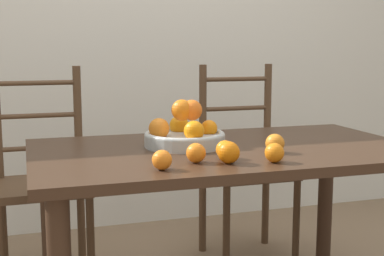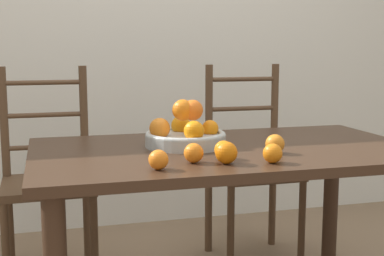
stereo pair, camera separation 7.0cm
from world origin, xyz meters
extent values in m
cube|color=silver|center=(0.00, 1.42, 1.30)|extent=(8.00, 0.06, 2.60)
cube|color=#382316|center=(0.00, 0.00, 0.72)|extent=(1.46, 0.83, 0.03)
cylinder|color=#382316|center=(-0.65, 0.34, 0.35)|extent=(0.07, 0.07, 0.71)
cylinder|color=#382316|center=(0.65, 0.34, 0.35)|extent=(0.07, 0.07, 0.71)
cylinder|color=#B2B7B2|center=(-0.14, 0.07, 0.76)|extent=(0.31, 0.31, 0.04)
torus|color=#B2B7B2|center=(-0.14, 0.07, 0.79)|extent=(0.31, 0.31, 0.02)
sphere|color=orange|center=(-0.04, 0.07, 0.81)|extent=(0.07, 0.07, 0.07)
sphere|color=orange|center=(-0.14, 0.17, 0.81)|extent=(0.08, 0.08, 0.08)
sphere|color=orange|center=(-0.24, 0.07, 0.82)|extent=(0.08, 0.08, 0.08)
sphere|color=orange|center=(-0.14, -0.03, 0.82)|extent=(0.08, 0.08, 0.08)
sphere|color=orange|center=(-0.12, 0.06, 0.88)|extent=(0.08, 0.08, 0.08)
sphere|color=orange|center=(-0.15, 0.07, 0.88)|extent=(0.08, 0.08, 0.08)
sphere|color=orange|center=(-0.19, -0.23, 0.77)|extent=(0.07, 0.07, 0.07)
sphere|color=orange|center=(-0.10, -0.27, 0.78)|extent=(0.07, 0.07, 0.07)
sphere|color=orange|center=(-0.33, -0.29, 0.77)|extent=(0.06, 0.06, 0.06)
sphere|color=orange|center=(0.13, -0.15, 0.78)|extent=(0.07, 0.07, 0.07)
sphere|color=orange|center=(0.05, -0.30, 0.77)|extent=(0.06, 0.06, 0.06)
sphere|color=orange|center=(-0.08, -0.20, 0.77)|extent=(0.06, 0.06, 0.06)
cylinder|color=#513823|center=(-0.47, 0.46, 0.23)|extent=(0.04, 0.04, 0.46)
cylinder|color=#513823|center=(-0.85, 0.82, 0.51)|extent=(0.04, 0.04, 1.03)
cylinder|color=#513823|center=(-0.47, 0.82, 0.51)|extent=(0.04, 0.04, 1.03)
cube|color=#513823|center=(-0.66, 0.64, 0.48)|extent=(0.43, 0.41, 0.04)
cylinder|color=#513823|center=(-0.66, 0.82, 0.63)|extent=(0.38, 0.03, 0.02)
cylinder|color=#513823|center=(-0.66, 0.82, 0.79)|extent=(0.38, 0.03, 0.02)
cylinder|color=#513823|center=(-0.66, 0.82, 0.95)|extent=(0.38, 0.03, 0.02)
cylinder|color=#513823|center=(0.18, 0.46, 0.23)|extent=(0.04, 0.04, 0.46)
cylinder|color=#513823|center=(0.56, 0.46, 0.23)|extent=(0.04, 0.04, 0.46)
cylinder|color=#513823|center=(0.18, 0.82, 0.51)|extent=(0.04, 0.04, 1.03)
cylinder|color=#513823|center=(0.56, 0.82, 0.51)|extent=(0.04, 0.04, 1.03)
cube|color=#513823|center=(0.37, 0.64, 0.48)|extent=(0.42, 0.40, 0.04)
cylinder|color=#513823|center=(0.37, 0.82, 0.63)|extent=(0.38, 0.03, 0.02)
cylinder|color=#513823|center=(0.37, 0.82, 0.79)|extent=(0.38, 0.03, 0.02)
cylinder|color=#513823|center=(0.37, 0.82, 0.95)|extent=(0.38, 0.03, 0.02)
camera|label=1|loc=(-0.72, -1.86, 1.12)|focal=50.00mm
camera|label=2|loc=(-0.66, -1.88, 1.12)|focal=50.00mm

